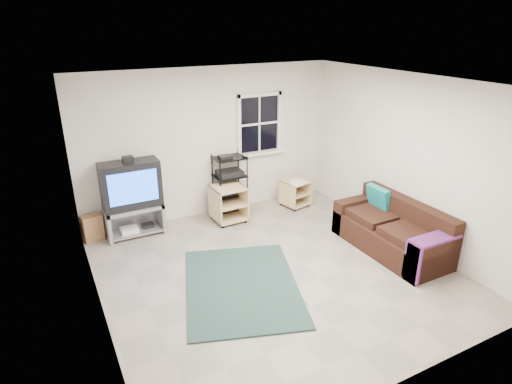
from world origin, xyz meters
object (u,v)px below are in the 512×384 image
tv_unit (132,193)px  side_table_right (294,191)px  av_rack (230,189)px  sofa (393,232)px  side_table_left (227,202)px

tv_unit → side_table_right: bearing=-4.1°
av_rack → sofa: size_ratio=0.60×
av_rack → sofa: bearing=-55.3°
av_rack → sofa: 2.89m
side_table_left → sofa: (1.80, -2.14, -0.04)m
side_table_left → sofa: size_ratio=0.34×
side_table_left → side_table_right: (1.37, -0.02, -0.05)m
tv_unit → sofa: size_ratio=0.73×
av_rack → side_table_left: size_ratio=1.74×
side_table_left → side_table_right: side_table_left is taller
av_rack → tv_unit: bearing=-179.0°
side_table_right → sofa: (0.43, -2.13, 0.01)m
tv_unit → side_table_right: 2.99m
tv_unit → side_table_left: bearing=-7.2°
tv_unit → sofa: (3.37, -2.34, -0.44)m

